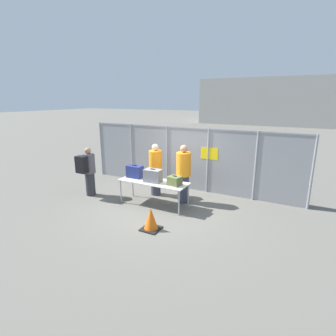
# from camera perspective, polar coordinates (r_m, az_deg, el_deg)

# --- Properties ---
(ground_plane) EXTENTS (120.00, 120.00, 0.00)m
(ground_plane) POSITION_cam_1_polar(r_m,az_deg,el_deg) (7.98, -1.69, -8.42)
(ground_plane) COLOR #605E56
(fence_section) EXTENTS (7.91, 0.07, 2.21)m
(fence_section) POSITION_cam_1_polar(r_m,az_deg,el_deg) (9.25, 4.12, 2.35)
(fence_section) COLOR gray
(fence_section) RESTS_ON ground_plane
(inspection_table) EXTENTS (2.12, 0.76, 0.76)m
(inspection_table) POSITION_cam_1_polar(r_m,az_deg,el_deg) (7.87, -3.15, -3.25)
(inspection_table) COLOR silver
(inspection_table) RESTS_ON ground_plane
(suitcase_navy) EXTENTS (0.49, 0.28, 0.41)m
(suitcase_navy) POSITION_cam_1_polar(r_m,az_deg,el_deg) (8.22, -7.24, -0.78)
(suitcase_navy) COLOR navy
(suitcase_navy) RESTS_ON inspection_table
(suitcase_grey) EXTENTS (0.52, 0.36, 0.41)m
(suitcase_grey) POSITION_cam_1_polar(r_m,az_deg,el_deg) (7.74, -3.30, -1.68)
(suitcase_grey) COLOR slate
(suitcase_grey) RESTS_ON inspection_table
(suitcase_olive) EXTENTS (0.39, 0.36, 0.28)m
(suitcase_olive) POSITION_cam_1_polar(r_m,az_deg,el_deg) (7.46, 1.46, -2.80)
(suitcase_olive) COLOR #566033
(suitcase_olive) RESTS_ON inspection_table
(traveler_hooded) EXTENTS (0.40, 0.62, 1.62)m
(traveler_hooded) POSITION_cam_1_polar(r_m,az_deg,el_deg) (8.98, -17.03, -0.38)
(traveler_hooded) COLOR #2D2D33
(traveler_hooded) RESTS_ON ground_plane
(security_worker_near) EXTENTS (0.43, 0.43, 1.73)m
(security_worker_near) POSITION_cam_1_polar(r_m,az_deg,el_deg) (8.70, -2.73, -0.19)
(security_worker_near) COLOR #383D4C
(security_worker_near) RESTS_ON ground_plane
(security_worker_far) EXTENTS (0.45, 0.45, 1.82)m
(security_worker_far) POSITION_cam_1_polar(r_m,az_deg,el_deg) (8.05, 3.39, -1.12)
(security_worker_far) COLOR #383D4C
(security_worker_far) RESTS_ON ground_plane
(utility_trailer) EXTENTS (3.95, 2.14, 0.65)m
(utility_trailer) POSITION_cam_1_polar(r_m,az_deg,el_deg) (11.48, 14.25, 0.48)
(utility_trailer) COLOR silver
(utility_trailer) RESTS_ON ground_plane
(distant_hangar) EXTENTS (15.62, 12.41, 5.53)m
(distant_hangar) POSITION_cam_1_polar(r_m,az_deg,el_deg) (39.21, 21.30, 13.36)
(distant_hangar) COLOR #999993
(distant_hangar) RESTS_ON ground_plane
(traffic_cone) EXTENTS (0.45, 0.45, 0.57)m
(traffic_cone) POSITION_cam_1_polar(r_m,az_deg,el_deg) (6.60, -3.74, -11.14)
(traffic_cone) COLOR black
(traffic_cone) RESTS_ON ground_plane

